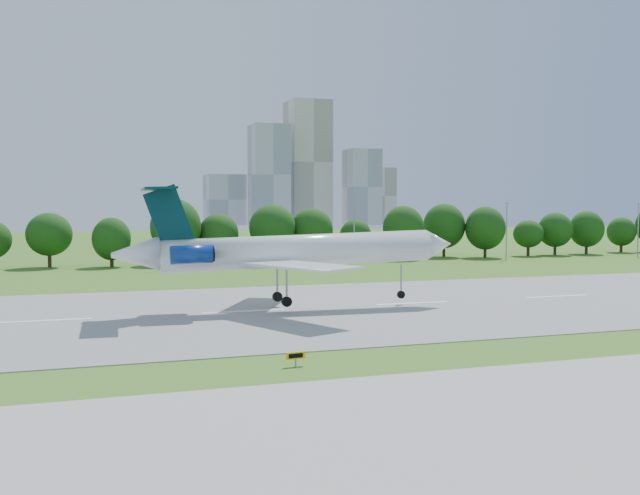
{
  "coord_description": "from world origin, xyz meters",
  "views": [
    {
      "loc": [
        -36.49,
        -49.44,
        11.23
      ],
      "look_at": [
        -13.74,
        18.0,
        7.2
      ],
      "focal_mm": 40.0,
      "sensor_mm": 36.0,
      "label": 1
    }
  ],
  "objects": [
    {
      "name": "service_vehicle_b",
      "position": [
        -20.01,
        74.59,
        0.57
      ],
      "size": [
        3.55,
        1.94,
        1.15
      ],
      "primitive_type": "imported",
      "rotation": [
        0.0,
        0.0,
        1.75
      ],
      "color": "white",
      "rests_on": "ground"
    },
    {
      "name": "tree_line",
      "position": [
        0.0,
        92.0,
        6.19
      ],
      "size": [
        288.4,
        8.4,
        10.4
      ],
      "color": "#382314",
      "rests_on": "ground"
    },
    {
      "name": "ground",
      "position": [
        0.0,
        0.0,
        0.0
      ],
      "size": [
        600.0,
        600.0,
        0.0
      ],
      "primitive_type": "plane",
      "color": "#39681B",
      "rests_on": "ground"
    },
    {
      "name": "skyline",
      "position": [
        100.16,
        390.61,
        30.46
      ],
      "size": [
        127.0,
        52.0,
        80.0
      ],
      "color": "#B2B2B7",
      "rests_on": "ground"
    },
    {
      "name": "airliner",
      "position": [
        -15.64,
        25.07,
        6.57
      ],
      "size": [
        38.29,
        27.94,
        13.0
      ],
      "rotation": [
        0.0,
        -0.03,
        -0.04
      ],
      "color": "white",
      "rests_on": "ground"
    },
    {
      "name": "runway",
      "position": [
        0.0,
        25.0,
        0.04
      ],
      "size": [
        400.0,
        45.0,
        0.08
      ],
      "primitive_type": "cube",
      "color": "gray",
      "rests_on": "ground"
    },
    {
      "name": "light_poles",
      "position": [
        -2.5,
        82.0,
        6.34
      ],
      "size": [
        175.9,
        0.25,
        12.19
      ],
      "color": "gray",
      "rests_on": "ground"
    },
    {
      "name": "taxi_sign_left",
      "position": [
        -22.22,
        -1.74,
        0.75
      ],
      "size": [
        1.45,
        0.32,
        1.02
      ],
      "rotation": [
        0.0,
        0.0,
        0.11
      ],
      "color": "gray",
      "rests_on": "ground"
    }
  ]
}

